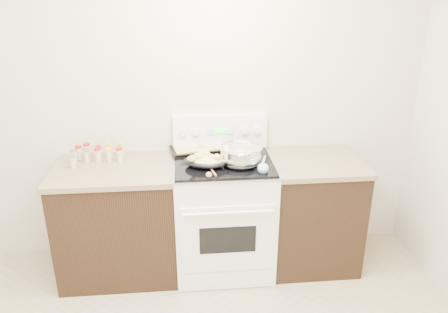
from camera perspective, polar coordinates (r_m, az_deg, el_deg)
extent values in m
cube|color=beige|center=(3.53, -6.34, 7.54)|extent=(4.00, 0.05, 2.70)
cube|color=black|center=(3.60, -13.51, -8.40)|extent=(0.90, 0.64, 0.88)
cube|color=brown|center=(3.40, -14.19, -1.68)|extent=(0.93, 0.67, 0.04)
cube|color=black|center=(3.70, 11.33, -7.30)|extent=(0.70, 0.64, 0.88)
cube|color=brown|center=(3.50, 11.88, -0.72)|extent=(0.73, 0.67, 0.04)
cube|color=white|center=(3.55, -0.08, -7.79)|extent=(0.76, 0.66, 0.92)
cube|color=white|center=(3.27, 0.48, -10.79)|extent=(0.70, 0.01, 0.55)
cube|color=black|center=(3.26, 0.50, -10.86)|extent=(0.42, 0.01, 0.22)
cylinder|color=white|center=(3.11, 0.57, -7.39)|extent=(0.65, 0.02, 0.02)
cube|color=white|center=(3.49, 0.46, -15.95)|extent=(0.70, 0.01, 0.14)
cube|color=silver|center=(3.34, -0.08, -0.85)|extent=(0.78, 0.68, 0.01)
cube|color=black|center=(3.34, -0.08, -0.66)|extent=(0.74, 0.64, 0.01)
cube|color=white|center=(3.56, -0.53, 3.33)|extent=(0.76, 0.07, 0.28)
cylinder|color=white|center=(3.50, -5.36, 3.14)|extent=(0.06, 0.02, 0.06)
cylinder|color=white|center=(3.50, -3.73, 3.20)|extent=(0.06, 0.02, 0.06)
cylinder|color=white|center=(3.54, 2.78, 3.40)|extent=(0.06, 0.02, 0.06)
cylinder|color=white|center=(3.55, 4.38, 3.44)|extent=(0.06, 0.02, 0.06)
cube|color=#19E533|center=(3.52, -0.47, 3.32)|extent=(0.09, 0.00, 0.04)
cube|color=silver|center=(3.51, -1.77, 3.28)|extent=(0.05, 0.00, 0.05)
cube|color=silver|center=(3.52, 0.83, 3.36)|extent=(0.05, 0.00, 0.05)
ellipsoid|color=silver|center=(3.25, 2.16, -0.04)|extent=(0.32, 0.32, 0.19)
cylinder|color=silver|center=(3.27, 2.15, -0.96)|extent=(0.17, 0.17, 0.01)
torus|color=silver|center=(3.22, 2.18, 1.20)|extent=(0.32, 0.32, 0.02)
cylinder|color=silver|center=(3.24, 2.17, 0.30)|extent=(0.30, 0.30, 0.11)
cylinder|color=brown|center=(3.23, 2.18, 1.01)|extent=(0.28, 0.28, 0.00)
cube|color=beige|center=(3.24, 0.45, 1.23)|extent=(0.02, 0.02, 0.02)
cube|color=beige|center=(3.26, 2.55, 1.33)|extent=(0.03, 0.03, 0.02)
cube|color=beige|center=(3.24, 2.83, 1.23)|extent=(0.02, 0.02, 0.02)
cube|color=beige|center=(3.24, 2.67, 1.19)|extent=(0.04, 0.04, 0.02)
cube|color=beige|center=(3.23, 0.20, 1.17)|extent=(0.04, 0.04, 0.02)
cube|color=beige|center=(3.13, 2.27, 0.44)|extent=(0.02, 0.02, 0.02)
cube|color=beige|center=(3.23, 2.44, 1.14)|extent=(0.04, 0.04, 0.03)
cube|color=beige|center=(3.24, 3.22, 1.18)|extent=(0.02, 0.02, 0.02)
cube|color=beige|center=(3.27, 2.79, 1.38)|extent=(0.03, 0.03, 0.03)
cube|color=beige|center=(3.17, 0.36, 0.74)|extent=(0.03, 0.03, 0.02)
cube|color=beige|center=(3.33, 2.01, 1.81)|extent=(0.03, 0.03, 0.02)
cube|color=beige|center=(3.18, 1.76, 0.84)|extent=(0.04, 0.04, 0.02)
cube|color=beige|center=(3.22, 1.17, 1.10)|extent=(0.03, 0.03, 0.02)
cube|color=beige|center=(3.14, 3.44, 0.49)|extent=(0.03, 0.03, 0.02)
cube|color=beige|center=(3.23, 3.57, 1.12)|extent=(0.02, 0.02, 0.02)
cube|color=beige|center=(3.29, 3.38, 1.55)|extent=(0.03, 0.03, 0.02)
ellipsoid|color=black|center=(3.23, -2.46, -0.63)|extent=(0.36, 0.30, 0.08)
ellipsoid|color=#D8C973|center=(3.22, -2.46, -0.43)|extent=(0.33, 0.27, 0.06)
sphere|color=#D8C973|center=(3.16, -4.21, -0.28)|extent=(0.05, 0.05, 0.05)
sphere|color=#D8C973|center=(3.23, -2.17, 0.29)|extent=(0.04, 0.04, 0.04)
sphere|color=#D8C973|center=(3.17, -0.93, -0.11)|extent=(0.05, 0.05, 0.05)
sphere|color=#D8C973|center=(3.20, -3.55, 0.07)|extent=(0.05, 0.05, 0.05)
sphere|color=#D8C973|center=(3.19, -3.32, -0.01)|extent=(0.05, 0.05, 0.05)
sphere|color=#D8C973|center=(3.26, -2.67, 0.38)|extent=(0.04, 0.04, 0.04)
sphere|color=#D8C973|center=(3.25, -2.95, 0.41)|extent=(0.05, 0.05, 0.05)
sphere|color=#D8C973|center=(3.28, -2.38, 0.60)|extent=(0.05, 0.05, 0.05)
cube|color=black|center=(3.58, -3.43, 1.19)|extent=(0.50, 0.39, 0.02)
cube|color=#D8C973|center=(3.58, -3.43, 1.37)|extent=(0.44, 0.34, 0.02)
sphere|color=#D8C973|center=(3.64, -1.12, 1.97)|extent=(0.03, 0.03, 0.03)
sphere|color=#D8C973|center=(3.63, -4.19, 1.81)|extent=(0.04, 0.04, 0.04)
sphere|color=#D8C973|center=(3.58, -1.65, 1.64)|extent=(0.04, 0.04, 0.04)
sphere|color=#D8C973|center=(3.55, -3.29, 1.40)|extent=(0.04, 0.04, 0.04)
sphere|color=#D8C973|center=(3.62, -4.36, 1.81)|extent=(0.04, 0.04, 0.04)
sphere|color=#D8C973|center=(3.59, -5.99, 1.61)|extent=(0.04, 0.04, 0.04)
sphere|color=#D8C973|center=(3.54, -2.64, 1.36)|extent=(0.04, 0.04, 0.04)
sphere|color=#D8C973|center=(3.63, -5.75, 1.82)|extent=(0.04, 0.04, 0.04)
sphere|color=#D8C973|center=(3.51, -3.46, 1.18)|extent=(0.03, 0.03, 0.03)
sphere|color=#D8C973|center=(3.62, -4.39, 1.84)|extent=(0.03, 0.03, 0.03)
cylinder|color=#B47A52|center=(3.17, -1.68, -1.68)|extent=(0.06, 0.23, 0.01)
sphere|color=#B47A52|center=(3.07, -1.99, -2.43)|extent=(0.04, 0.04, 0.04)
sphere|color=#91CDD8|center=(3.14, 5.13, -1.54)|extent=(0.08, 0.08, 0.08)
cylinder|color=#91CDD8|center=(3.24, 5.26, -0.36)|extent=(0.08, 0.25, 0.07)
cylinder|color=#BFB28C|center=(3.61, -18.43, 0.39)|extent=(0.05, 0.05, 0.09)
cylinder|color=#B21414|center=(3.59, -18.53, 1.22)|extent=(0.05, 0.05, 0.02)
cylinder|color=#BFB28C|center=(3.59, -17.41, 0.57)|extent=(0.05, 0.05, 0.11)
cylinder|color=#B21414|center=(3.57, -17.53, 1.53)|extent=(0.05, 0.05, 0.02)
cylinder|color=#BFB28C|center=(3.58, -16.00, 0.48)|extent=(0.04, 0.04, 0.09)
cylinder|color=#B21414|center=(3.56, -16.09, 1.27)|extent=(0.04, 0.04, 0.02)
cylinder|color=#BFB28C|center=(3.57, -14.62, 0.61)|extent=(0.04, 0.04, 0.10)
cylinder|color=gold|center=(3.55, -14.71, 1.47)|extent=(0.05, 0.05, 0.02)
cylinder|color=#BFB28C|center=(3.54, -13.19, 0.72)|extent=(0.04, 0.04, 0.11)
cylinder|color=gold|center=(3.52, -13.28, 1.67)|extent=(0.05, 0.05, 0.02)
cylinder|color=#BFB28C|center=(3.53, -19.02, -0.10)|extent=(0.04, 0.04, 0.10)
cylinder|color=#B2B2B7|center=(3.50, -19.14, 0.80)|extent=(0.05, 0.05, 0.02)
cylinder|color=#BFB28C|center=(3.51, -17.51, -0.07)|extent=(0.04, 0.04, 0.09)
cylinder|color=#B2B2B7|center=(3.49, -17.61, 0.78)|extent=(0.04, 0.04, 0.02)
cylinder|color=#BFB28C|center=(3.49, -16.15, 0.02)|extent=(0.05, 0.05, 0.10)
cylinder|color=#B21414|center=(3.47, -16.25, 0.94)|extent=(0.05, 0.05, 0.02)
cylinder|color=#BFB28C|center=(3.47, -14.81, 0.05)|extent=(0.04, 0.04, 0.10)
cylinder|color=gold|center=(3.45, -14.91, 0.95)|extent=(0.04, 0.04, 0.02)
cylinder|color=#BFB28C|center=(3.46, -13.48, 0.09)|extent=(0.05, 0.05, 0.10)
cylinder|color=#B21414|center=(3.44, -13.57, 1.02)|extent=(0.05, 0.05, 0.02)
cylinder|color=#BFB28C|center=(3.44, -19.16, -0.75)|extent=(0.04, 0.04, 0.09)
cylinder|color=#B2B2B7|center=(3.42, -19.28, 0.08)|extent=(0.05, 0.05, 0.02)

